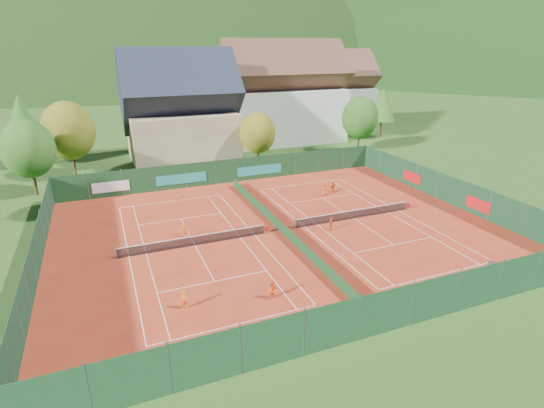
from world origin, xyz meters
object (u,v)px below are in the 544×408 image
Objects in this scene: chalet at (181,115)px; player_right_far_a at (324,190)px; hotel_block_b at (331,95)px; ball_hopper at (491,263)px; player_left_near at (184,300)px; player_right_near at (331,224)px; player_left_far at (184,230)px; player_right_far_b at (333,186)px; hotel_block_a at (283,99)px; player_left_mid at (273,290)px.

player_right_far_a is at bearing -62.90° from chalet.
hotel_block_b is 59.77m from ball_hopper.
player_left_near is at bearing -101.15° from chalet.
player_right_near is at bearing 50.98° from player_right_far_a.
chalet is at bearing -106.71° from player_left_far.
ball_hopper is 0.64× the size of player_right_near.
ball_hopper is 0.64× the size of player_right_far_b.
hotel_block_b is 13.53× the size of player_left_far.
hotel_block_b reaches higher than ball_hopper.
hotel_block_a reaches higher than player_left_far.
player_right_far_a reaches higher than player_left_near.
ball_hopper is at bearing -70.42° from chalet.
hotel_block_b is 64.63m from player_left_mid.
chalet is 19.94m from hotel_block_a.
player_left_near is at bearing 26.34° from player_right_far_a.
player_left_near reaches higher than player_right_far_b.
hotel_block_b is 42.92m from player_right_far_a.
player_left_near is (-26.68, -44.99, -6.70)m from hotel_block_a.
player_left_mid is at bearing -122.78° from hotel_block_b.
player_left_far is (-5.48, -27.91, -5.99)m from chalet.
chalet is at bearing 75.30° from player_left_near.
player_left_mid is (-34.84, -54.11, -5.94)m from hotel_block_b.
hotel_block_a is 15.66× the size of player_right_far_a.
player_left_mid is 12.74m from player_left_far.
player_right_near is 11.23m from player_right_far_b.
chalet reaches higher than ball_hopper.
player_right_far_b is (18.68, 5.97, -0.01)m from player_left_far.
chalet is 45.77m from ball_hopper.
player_left_far is (2.20, 11.08, -0.04)m from player_left_near.
player_right_far_b is (1.56, 0.80, -0.06)m from player_right_far_a.
hotel_block_b is 57.21m from player_left_far.
hotel_block_b reaches higher than player_left_far.
player_left_near is at bearing -120.67° from hotel_block_a.
hotel_block_a reaches higher than player_right_near.
player_left_mid is 1.07× the size of player_left_far.
player_left_mid is (-17.04, 2.62, 0.12)m from ball_hopper.
player_right_far_b is (13.20, -21.94, -6.00)m from chalet.
player_left_far is 1.02× the size of player_right_near.
chalet reaches higher than player_right_far_b.
player_left_near reaches higher than ball_hopper.
player_right_far_a is (4.18, 8.85, 0.06)m from player_right_near.
chalet is 40.19m from player_left_near.
player_right_far_b is at bearing 41.29° from player_left_mid.
player_right_far_b is (5.74, 9.65, 0.00)m from player_right_near.
player_left_far is 17.89m from player_right_far_a.
player_right_near is 0.91× the size of player_right_far_a.
chalet is 29.07m from player_left_far.
player_right_near is 1.00× the size of player_right_far_b.
chalet is 26.23m from player_right_far_a.
player_left_far is at bearing 3.07° from player_right_far_a.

